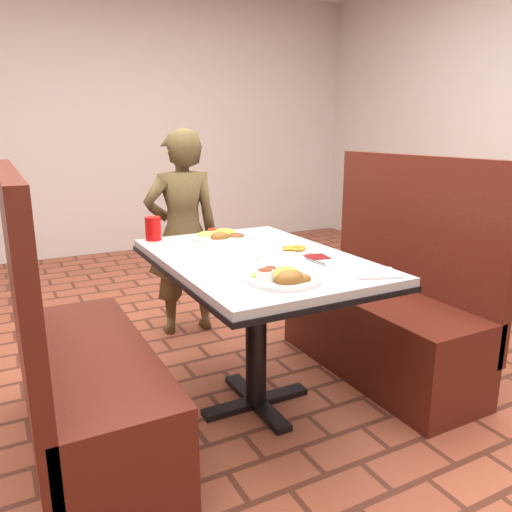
% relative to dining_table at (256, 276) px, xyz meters
% --- Properties ---
extents(dining_table, '(0.81, 1.21, 0.75)m').
position_rel_dining_table_xyz_m(dining_table, '(0.00, 0.00, 0.00)').
color(dining_table, '#B7B9BC').
rests_on(dining_table, ground).
extents(booth_bench_left, '(0.47, 1.20, 1.17)m').
position_rel_dining_table_xyz_m(booth_bench_left, '(-0.80, 0.00, -0.32)').
color(booth_bench_left, '#571F14').
rests_on(booth_bench_left, ground).
extents(booth_bench_right, '(0.47, 1.20, 1.17)m').
position_rel_dining_table_xyz_m(booth_bench_right, '(0.80, 0.00, -0.32)').
color(booth_bench_right, '#571F14').
rests_on(booth_bench_right, ground).
extents(diner_person, '(0.51, 0.36, 1.32)m').
position_rel_dining_table_xyz_m(diner_person, '(0.03, 1.05, 0.00)').
color(diner_person, brown).
rests_on(diner_person, ground).
extents(near_dinner_plate, '(0.28, 0.28, 0.09)m').
position_rel_dining_table_xyz_m(near_dinner_plate, '(-0.09, -0.39, 0.13)').
color(near_dinner_plate, white).
rests_on(near_dinner_plate, dining_table).
extents(far_dinner_plate, '(0.30, 0.30, 0.08)m').
position_rel_dining_table_xyz_m(far_dinner_plate, '(0.01, 0.41, 0.12)').
color(far_dinner_plate, white).
rests_on(far_dinner_plate, dining_table).
extents(plantain_plate, '(0.18, 0.18, 0.03)m').
position_rel_dining_table_xyz_m(plantain_plate, '(0.19, -0.02, 0.11)').
color(plantain_plate, white).
rests_on(plantain_plate, dining_table).
extents(maroon_napkin, '(0.11, 0.11, 0.00)m').
position_rel_dining_table_xyz_m(maroon_napkin, '(0.23, -0.15, 0.10)').
color(maroon_napkin, '#5E0E0F').
rests_on(maroon_napkin, dining_table).
extents(spoon_utensil, '(0.03, 0.13, 0.00)m').
position_rel_dining_table_xyz_m(spoon_utensil, '(0.17, -0.22, 0.10)').
color(spoon_utensil, '#B7B8BC').
rests_on(spoon_utensil, dining_table).
extents(red_tumbler, '(0.08, 0.08, 0.12)m').
position_rel_dining_table_xyz_m(red_tumbler, '(-0.31, 0.55, 0.16)').
color(red_tumbler, red).
rests_on(red_tumbler, dining_table).
extents(paper_napkin, '(0.22, 0.19, 0.01)m').
position_rel_dining_table_xyz_m(paper_napkin, '(0.27, -0.48, 0.10)').
color(paper_napkin, silver).
rests_on(paper_napkin, dining_table).
extents(knife_utensil, '(0.06, 0.18, 0.00)m').
position_rel_dining_table_xyz_m(knife_utensil, '(-0.04, -0.37, 0.11)').
color(knife_utensil, '#B9B8BD').
rests_on(knife_utensil, dining_table).
extents(fork_utensil, '(0.07, 0.13, 0.00)m').
position_rel_dining_table_xyz_m(fork_utensil, '(-0.10, -0.36, 0.11)').
color(fork_utensil, silver).
rests_on(fork_utensil, dining_table).
extents(lettuce_shreds, '(0.28, 0.32, 0.00)m').
position_rel_dining_table_xyz_m(lettuce_shreds, '(0.04, 0.06, 0.10)').
color(lettuce_shreds, '#78B247').
rests_on(lettuce_shreds, dining_table).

